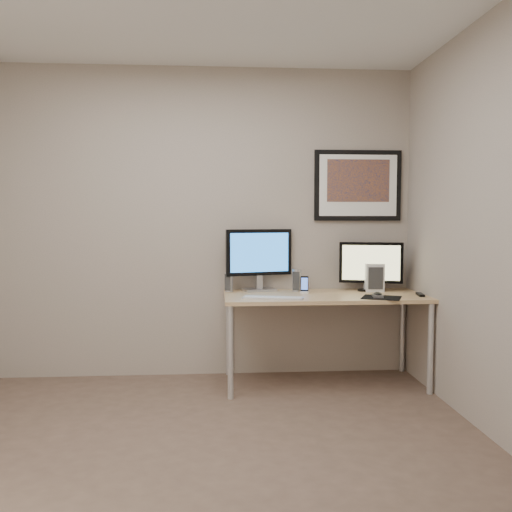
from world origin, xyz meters
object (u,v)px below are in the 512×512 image
at_px(monitor_tv, 371,265).
at_px(fan_unit, 374,277).
at_px(keyboard, 273,298).
at_px(monitor_large, 259,257).
at_px(speaker_left, 229,282).
at_px(framed_art, 358,185).
at_px(speaker_right, 297,281).
at_px(desk, 324,303).
at_px(phone_dock, 305,285).

bearing_deg(monitor_tv, fan_unit, -27.36).
bearing_deg(keyboard, monitor_large, 112.81).
bearing_deg(fan_unit, speaker_left, -179.79).
bearing_deg(monitor_tv, speaker_left, -167.67).
height_order(framed_art, keyboard, framed_art).
bearing_deg(framed_art, monitor_tv, -64.17).
height_order(speaker_left, speaker_right, speaker_right).
xyz_separation_m(speaker_left, keyboard, (0.32, -0.42, -0.07)).
height_order(keyboard, fan_unit, fan_unit).
xyz_separation_m(desk, speaker_right, (-0.19, 0.19, 0.16)).
relative_size(monitor_tv, phone_dock, 3.65).
relative_size(monitor_tv, keyboard, 1.11).
distance_m(speaker_left, fan_unit, 1.21).
bearing_deg(speaker_right, framed_art, 28.98).
relative_size(desk, monitor_large, 2.86).
relative_size(desk, phone_dock, 11.36).
distance_m(monitor_large, keyboard, 0.54).
distance_m(speaker_left, phone_dock, 0.63).
bearing_deg(framed_art, speaker_right, -165.01).
height_order(monitor_large, fan_unit, monitor_large).
bearing_deg(phone_dock, keyboard, -122.11).
height_order(speaker_left, fan_unit, fan_unit).
distance_m(framed_art, monitor_tv, 0.70).
xyz_separation_m(monitor_large, keyboard, (0.07, -0.45, -0.28)).
bearing_deg(desk, keyboard, -154.72).
bearing_deg(framed_art, phone_dock, -153.49).
distance_m(speaker_left, speaker_right, 0.56).
relative_size(monitor_tv, speaker_left, 3.11).
relative_size(speaker_left, phone_dock, 1.17).
bearing_deg(speaker_right, monitor_tv, 12.50).
height_order(framed_art, speaker_left, framed_art).
height_order(phone_dock, keyboard, phone_dock).
bearing_deg(keyboard, framed_art, 48.29).
xyz_separation_m(desk, monitor_large, (-0.51, 0.25, 0.35)).
relative_size(monitor_large, fan_unit, 2.40).
height_order(monitor_large, speaker_right, monitor_large).
xyz_separation_m(framed_art, fan_unit, (0.10, -0.18, -0.77)).
bearing_deg(monitor_large, fan_unit, -20.35).
distance_m(monitor_large, speaker_left, 0.33).
bearing_deg(speaker_right, monitor_large, -177.18).
bearing_deg(desk, framed_art, 43.46).
bearing_deg(desk, monitor_large, 153.94).
height_order(monitor_large, monitor_tv, monitor_large).
bearing_deg(fan_unit, monitor_large, 177.48).
xyz_separation_m(monitor_tv, speaker_left, (-1.19, 0.05, -0.14)).
bearing_deg(monitor_large, keyboard, -95.63).
xyz_separation_m(desk, monitor_tv, (0.43, 0.17, 0.29)).
height_order(desk, monitor_large, monitor_large).
bearing_deg(fan_unit, framed_art, 122.25).
relative_size(desk, monitor_tv, 3.11).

